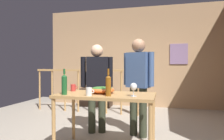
{
  "coord_description": "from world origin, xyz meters",
  "views": [
    {
      "loc": [
        0.95,
        -3.27,
        1.2
      ],
      "look_at": [
        0.16,
        -0.2,
        1.12
      ],
      "focal_mm": 32.65,
      "sensor_mm": 36.0,
      "label": 1
    }
  ],
  "objects_px": {
    "tv_console": "(96,97)",
    "mug_red": "(73,88)",
    "person_standing_right": "(138,79)",
    "wine_bottle_amber": "(108,85)",
    "mug_white": "(89,92)",
    "serving_table": "(106,100)",
    "wine_glass": "(134,87)",
    "wine_bottle_green": "(64,84)",
    "framed_picture": "(179,54)",
    "flat_screen_tv": "(96,79)",
    "stair_railing": "(100,86)",
    "salad_bowl": "(102,90)",
    "person_standing_left": "(97,81)"
  },
  "relations": [
    {
      "from": "tv_console",
      "to": "mug_red",
      "type": "relative_size",
      "value": 8.03
    },
    {
      "from": "framed_picture",
      "to": "wine_bottle_amber",
      "type": "xyz_separation_m",
      "value": [
        -1.08,
        -3.39,
        -0.57
      ]
    },
    {
      "from": "wine_glass",
      "to": "mug_white",
      "type": "height_order",
      "value": "wine_glass"
    },
    {
      "from": "framed_picture",
      "to": "flat_screen_tv",
      "type": "distance_m",
      "value": 2.44
    },
    {
      "from": "stair_railing",
      "to": "mug_white",
      "type": "xyz_separation_m",
      "value": [
        0.6,
        -2.33,
        0.17
      ]
    },
    {
      "from": "serving_table",
      "to": "wine_glass",
      "type": "height_order",
      "value": "wine_glass"
    },
    {
      "from": "serving_table",
      "to": "mug_white",
      "type": "relative_size",
      "value": 11.71
    },
    {
      "from": "stair_railing",
      "to": "wine_glass",
      "type": "bearing_deg",
      "value": -62.32
    },
    {
      "from": "wine_bottle_green",
      "to": "mug_white",
      "type": "bearing_deg",
      "value": -1.95
    },
    {
      "from": "framed_picture",
      "to": "person_standing_right",
      "type": "height_order",
      "value": "framed_picture"
    },
    {
      "from": "framed_picture",
      "to": "wine_bottle_green",
      "type": "height_order",
      "value": "framed_picture"
    },
    {
      "from": "mug_white",
      "to": "person_standing_left",
      "type": "distance_m",
      "value": 0.95
    },
    {
      "from": "mug_white",
      "to": "mug_red",
      "type": "bearing_deg",
      "value": 136.53
    },
    {
      "from": "tv_console",
      "to": "person_standing_right",
      "type": "xyz_separation_m",
      "value": [
        1.51,
        -2.22,
        0.71
      ]
    },
    {
      "from": "framed_picture",
      "to": "serving_table",
      "type": "bearing_deg",
      "value": -110.08
    },
    {
      "from": "wine_bottle_green",
      "to": "person_standing_right",
      "type": "bearing_deg",
      "value": 45.68
    },
    {
      "from": "serving_table",
      "to": "wine_glass",
      "type": "distance_m",
      "value": 0.48
    },
    {
      "from": "wine_glass",
      "to": "wine_bottle_green",
      "type": "bearing_deg",
      "value": -174.66
    },
    {
      "from": "tv_console",
      "to": "mug_red",
      "type": "bearing_deg",
      "value": -78.18
    },
    {
      "from": "wine_bottle_amber",
      "to": "person_standing_left",
      "type": "relative_size",
      "value": 0.23
    },
    {
      "from": "serving_table",
      "to": "wine_bottle_amber",
      "type": "height_order",
      "value": "wine_bottle_amber"
    },
    {
      "from": "stair_railing",
      "to": "person_standing_right",
      "type": "bearing_deg",
      "value": -51.32
    },
    {
      "from": "wine_bottle_amber",
      "to": "mug_red",
      "type": "distance_m",
      "value": 0.75
    },
    {
      "from": "wine_glass",
      "to": "person_standing_right",
      "type": "bearing_deg",
      "value": 93.04
    },
    {
      "from": "salad_bowl",
      "to": "wine_bottle_amber",
      "type": "distance_m",
      "value": 0.3
    },
    {
      "from": "framed_picture",
      "to": "wine_bottle_amber",
      "type": "relative_size",
      "value": 1.59
    },
    {
      "from": "salad_bowl",
      "to": "wine_glass",
      "type": "distance_m",
      "value": 0.52
    },
    {
      "from": "wine_glass",
      "to": "mug_red",
      "type": "bearing_deg",
      "value": 163.66
    },
    {
      "from": "wine_bottle_green",
      "to": "framed_picture",
      "type": "bearing_deg",
      "value": 63.65
    },
    {
      "from": "wine_bottle_amber",
      "to": "mug_red",
      "type": "relative_size",
      "value": 3.17
    },
    {
      "from": "tv_console",
      "to": "mug_white",
      "type": "distance_m",
      "value": 3.35
    },
    {
      "from": "framed_picture",
      "to": "salad_bowl",
      "type": "distance_m",
      "value": 3.46
    },
    {
      "from": "stair_railing",
      "to": "mug_red",
      "type": "distance_m",
      "value": 1.96
    },
    {
      "from": "serving_table",
      "to": "mug_red",
      "type": "relative_size",
      "value": 12.08
    },
    {
      "from": "framed_picture",
      "to": "wine_glass",
      "type": "xyz_separation_m",
      "value": [
        -0.76,
        -3.33,
        -0.6
      ]
    },
    {
      "from": "salad_bowl",
      "to": "wine_bottle_amber",
      "type": "relative_size",
      "value": 1.0
    },
    {
      "from": "serving_table",
      "to": "stair_railing",
      "type": "bearing_deg",
      "value": 109.87
    },
    {
      "from": "mug_white",
      "to": "tv_console",
      "type": "bearing_deg",
      "value": 107.41
    },
    {
      "from": "tv_console",
      "to": "mug_red",
      "type": "height_order",
      "value": "mug_red"
    },
    {
      "from": "stair_railing",
      "to": "person_standing_right",
      "type": "height_order",
      "value": "person_standing_right"
    },
    {
      "from": "wine_bottle_amber",
      "to": "mug_white",
      "type": "xyz_separation_m",
      "value": [
        -0.25,
        -0.04,
        -0.09
      ]
    },
    {
      "from": "stair_railing",
      "to": "person_standing_right",
      "type": "xyz_separation_m",
      "value": [
        1.13,
        -1.41,
        0.29
      ]
    },
    {
      "from": "stair_railing",
      "to": "wine_bottle_green",
      "type": "bearing_deg",
      "value": -84.17
    },
    {
      "from": "tv_console",
      "to": "wine_glass",
      "type": "distance_m",
      "value": 3.48
    },
    {
      "from": "serving_table",
      "to": "wine_glass",
      "type": "relative_size",
      "value": 7.8
    },
    {
      "from": "tv_console",
      "to": "wine_bottle_amber",
      "type": "distance_m",
      "value": 3.41
    },
    {
      "from": "salad_bowl",
      "to": "person_standing_left",
      "type": "relative_size",
      "value": 0.23
    },
    {
      "from": "serving_table",
      "to": "salad_bowl",
      "type": "height_order",
      "value": "salad_bowl"
    },
    {
      "from": "mug_white",
      "to": "person_standing_left",
      "type": "height_order",
      "value": "person_standing_left"
    },
    {
      "from": "wine_glass",
      "to": "mug_white",
      "type": "distance_m",
      "value": 0.58
    }
  ]
}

